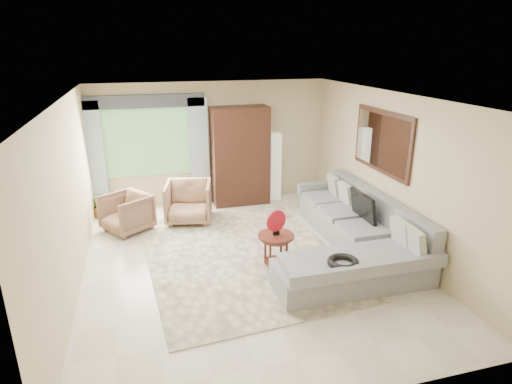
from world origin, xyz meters
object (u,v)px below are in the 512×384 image
object	(u,v)px
potted_plant	(100,204)
floor_lamp	(275,166)
coffee_table	(276,250)
sectional_sofa	(354,238)
armchair_left	(126,213)
armoire	(240,156)
tv_screen	(363,206)
armchair_right	(189,202)

from	to	relation	value
potted_plant	floor_lamp	distance (m)	3.76
coffee_table	sectional_sofa	bearing A→B (deg)	4.66
potted_plant	sectional_sofa	bearing A→B (deg)	-34.40
armchair_left	armoire	size ratio (longest dim) A/B	0.37
tv_screen	armoire	xyz separation A→B (m)	(-1.50, 2.65, 0.33)
armchair_left	tv_screen	bearing A→B (deg)	32.01
armoire	floor_lamp	xyz separation A→B (m)	(0.80, 0.06, -0.30)
sectional_sofa	coffee_table	bearing A→B (deg)	-175.34
sectional_sofa	armchair_right	world-z (taller)	sectional_sofa
sectional_sofa	armchair_left	xyz separation A→B (m)	(-3.63, 1.96, 0.07)
armchair_left	armoire	distance (m)	2.67
tv_screen	armchair_right	world-z (taller)	tv_screen
coffee_table	potted_plant	bearing A→B (deg)	133.05
armoire	floor_lamp	world-z (taller)	armoire
tv_screen	armchair_right	distance (m)	3.32
armchair_right	armoire	world-z (taller)	armoire
coffee_table	armoire	bearing A→B (deg)	86.97
tv_screen	armchair_left	world-z (taller)	tv_screen
armoire	potted_plant	bearing A→B (deg)	-178.99
coffee_table	armchair_left	xyz separation A→B (m)	(-2.24, 2.07, 0.06)
tv_screen	sectional_sofa	bearing A→B (deg)	-137.30
tv_screen	floor_lamp	bearing A→B (deg)	104.48
tv_screen	floor_lamp	xyz separation A→B (m)	(-0.70, 2.71, 0.03)
tv_screen	coffee_table	world-z (taller)	tv_screen
armchair_right	armchair_left	bearing A→B (deg)	-159.98
armchair_left	floor_lamp	xyz separation A→B (m)	(3.20, 1.00, 0.39)
sectional_sofa	floor_lamp	world-z (taller)	floor_lamp
tv_screen	floor_lamp	size ratio (longest dim) A/B	0.49
potted_plant	armoire	distance (m)	3.03
armchair_left	coffee_table	bearing A→B (deg)	12.93
armoire	coffee_table	bearing A→B (deg)	-93.03
tv_screen	potted_plant	xyz separation A→B (m)	(-4.42, 2.60, -0.45)
tv_screen	armchair_left	bearing A→B (deg)	156.31
tv_screen	coffee_table	size ratio (longest dim) A/B	1.32
coffee_table	armchair_right	distance (m)	2.47
tv_screen	potted_plant	size ratio (longest dim) A/B	1.37
armchair_right	floor_lamp	distance (m)	2.22
sectional_sofa	armoire	xyz separation A→B (m)	(-1.23, 2.90, 0.77)
tv_screen	floor_lamp	distance (m)	2.80
armchair_right	armoire	size ratio (longest dim) A/B	0.42
armoire	armchair_right	bearing A→B (deg)	-147.47
armchair_left	armchair_right	xyz separation A→B (m)	(1.17, 0.16, 0.04)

